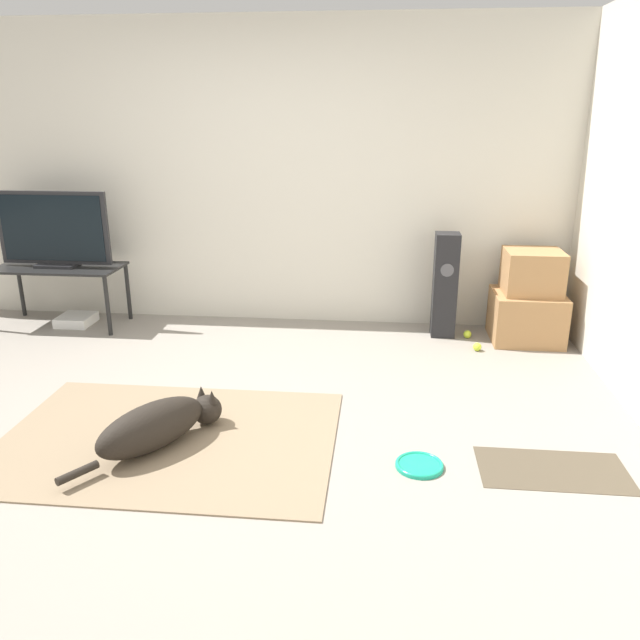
{
  "coord_description": "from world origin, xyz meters",
  "views": [
    {
      "loc": [
        0.99,
        -3.28,
        1.81
      ],
      "look_at": [
        0.58,
        0.74,
        0.45
      ],
      "focal_mm": 35.0,
      "sensor_mm": 36.0,
      "label": 1
    }
  ],
  "objects_px": {
    "cardboard_box_upper": "(532,272)",
    "tv_stand": "(59,273)",
    "dog": "(159,425)",
    "cardboard_box_lower": "(526,317)",
    "tennis_ball_by_boxes": "(477,347)",
    "floor_speaker": "(445,285)",
    "frisbee": "(419,465)",
    "tennis_ball_near_speaker": "(467,334)",
    "tv": "(53,230)",
    "game_console": "(76,320)"
  },
  "relations": [
    {
      "from": "tennis_ball_near_speaker",
      "to": "tennis_ball_by_boxes",
      "type": "bearing_deg",
      "value": -81.76
    },
    {
      "from": "cardboard_box_lower",
      "to": "cardboard_box_upper",
      "type": "bearing_deg",
      "value": 41.51
    },
    {
      "from": "cardboard_box_upper",
      "to": "game_console",
      "type": "relative_size",
      "value": 1.49
    },
    {
      "from": "floor_speaker",
      "to": "tennis_ball_near_speaker",
      "type": "xyz_separation_m",
      "value": [
        0.21,
        -0.06,
        -0.4
      ]
    },
    {
      "from": "tv_stand",
      "to": "frisbee",
      "type": "bearing_deg",
      "value": -34.07
    },
    {
      "from": "cardboard_box_lower",
      "to": "tv_stand",
      "type": "bearing_deg",
      "value": -179.71
    },
    {
      "from": "tv_stand",
      "to": "tv",
      "type": "xyz_separation_m",
      "value": [
        -0.0,
        0.0,
        0.38
      ]
    },
    {
      "from": "game_console",
      "to": "floor_speaker",
      "type": "bearing_deg",
      "value": 1.0
    },
    {
      "from": "dog",
      "to": "tv_stand",
      "type": "height_order",
      "value": "tv_stand"
    },
    {
      "from": "dog",
      "to": "floor_speaker",
      "type": "relative_size",
      "value": 1.02
    },
    {
      "from": "frisbee",
      "to": "floor_speaker",
      "type": "bearing_deg",
      "value": 82.2
    },
    {
      "from": "cardboard_box_lower",
      "to": "dog",
      "type": "bearing_deg",
      "value": -140.31
    },
    {
      "from": "tennis_ball_near_speaker",
      "to": "cardboard_box_lower",
      "type": "bearing_deg",
      "value": 0.66
    },
    {
      "from": "floor_speaker",
      "to": "tv_stand",
      "type": "bearing_deg",
      "value": -178.66
    },
    {
      "from": "dog",
      "to": "game_console",
      "type": "bearing_deg",
      "value": 126.47
    },
    {
      "from": "floor_speaker",
      "to": "tennis_ball_near_speaker",
      "type": "distance_m",
      "value": 0.46
    },
    {
      "from": "game_console",
      "to": "dog",
      "type": "bearing_deg",
      "value": -53.53
    },
    {
      "from": "tv_stand",
      "to": "tennis_ball_by_boxes",
      "type": "bearing_deg",
      "value": -4.43
    },
    {
      "from": "tennis_ball_near_speaker",
      "to": "floor_speaker",
      "type": "bearing_deg",
      "value": 163.01
    },
    {
      "from": "cardboard_box_lower",
      "to": "tennis_ball_near_speaker",
      "type": "bearing_deg",
      "value": -179.34
    },
    {
      "from": "cardboard_box_lower",
      "to": "tv",
      "type": "height_order",
      "value": "tv"
    },
    {
      "from": "game_console",
      "to": "tv_stand",
      "type": "bearing_deg",
      "value": -166.82
    },
    {
      "from": "floor_speaker",
      "to": "tv_stand",
      "type": "xyz_separation_m",
      "value": [
        -3.31,
        -0.08,
        0.03
      ]
    },
    {
      "from": "tennis_ball_near_speaker",
      "to": "game_console",
      "type": "bearing_deg",
      "value": 179.89
    },
    {
      "from": "dog",
      "to": "cardboard_box_upper",
      "type": "relative_size",
      "value": 1.98
    },
    {
      "from": "tv",
      "to": "game_console",
      "type": "relative_size",
      "value": 3.25
    },
    {
      "from": "cardboard_box_upper",
      "to": "tv_stand",
      "type": "xyz_separation_m",
      "value": [
        -3.99,
        -0.03,
        -0.11
      ]
    },
    {
      "from": "tennis_ball_by_boxes",
      "to": "tennis_ball_near_speaker",
      "type": "height_order",
      "value": "same"
    },
    {
      "from": "tv",
      "to": "cardboard_box_lower",
      "type": "bearing_deg",
      "value": 0.25
    },
    {
      "from": "floor_speaker",
      "to": "tv",
      "type": "distance_m",
      "value": 3.34
    },
    {
      "from": "tennis_ball_by_boxes",
      "to": "tv",
      "type": "bearing_deg",
      "value": 175.52
    },
    {
      "from": "dog",
      "to": "frisbee",
      "type": "xyz_separation_m",
      "value": [
        1.45,
        -0.06,
        -0.13
      ]
    },
    {
      "from": "floor_speaker",
      "to": "tv",
      "type": "relative_size",
      "value": 0.9
    },
    {
      "from": "tennis_ball_by_boxes",
      "to": "cardboard_box_lower",
      "type": "bearing_deg",
      "value": 34.98
    },
    {
      "from": "tv",
      "to": "tv_stand",
      "type": "bearing_deg",
      "value": -90.0
    },
    {
      "from": "cardboard_box_upper",
      "to": "tennis_ball_by_boxes",
      "type": "distance_m",
      "value": 0.76
    },
    {
      "from": "tv",
      "to": "tennis_ball_by_boxes",
      "type": "distance_m",
      "value": 3.66
    },
    {
      "from": "tennis_ball_by_boxes",
      "to": "game_console",
      "type": "bearing_deg",
      "value": 175.1
    },
    {
      "from": "floor_speaker",
      "to": "dog",
      "type": "bearing_deg",
      "value": -130.22
    },
    {
      "from": "tennis_ball_near_speaker",
      "to": "game_console",
      "type": "distance_m",
      "value": 3.43
    },
    {
      "from": "floor_speaker",
      "to": "tennis_ball_by_boxes",
      "type": "height_order",
      "value": "floor_speaker"
    },
    {
      "from": "dog",
      "to": "tv_stand",
      "type": "distance_m",
      "value": 2.55
    },
    {
      "from": "cardboard_box_upper",
      "to": "tennis_ball_near_speaker",
      "type": "distance_m",
      "value": 0.72
    },
    {
      "from": "cardboard_box_upper",
      "to": "dog",
      "type": "bearing_deg",
      "value": -140.3
    },
    {
      "from": "tv",
      "to": "game_console",
      "type": "height_order",
      "value": "tv"
    },
    {
      "from": "dog",
      "to": "cardboard_box_lower",
      "type": "xyz_separation_m",
      "value": [
        2.41,
        2.0,
        0.06
      ]
    },
    {
      "from": "tv_stand",
      "to": "tennis_ball_near_speaker",
      "type": "bearing_deg",
      "value": 0.24
    },
    {
      "from": "floor_speaker",
      "to": "tennis_ball_by_boxes",
      "type": "distance_m",
      "value": 0.59
    },
    {
      "from": "tennis_ball_by_boxes",
      "to": "tennis_ball_near_speaker",
      "type": "relative_size",
      "value": 1.0
    },
    {
      "from": "cardboard_box_upper",
      "to": "floor_speaker",
      "type": "xyz_separation_m",
      "value": [
        -0.68,
        0.05,
        -0.14
      ]
    }
  ]
}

